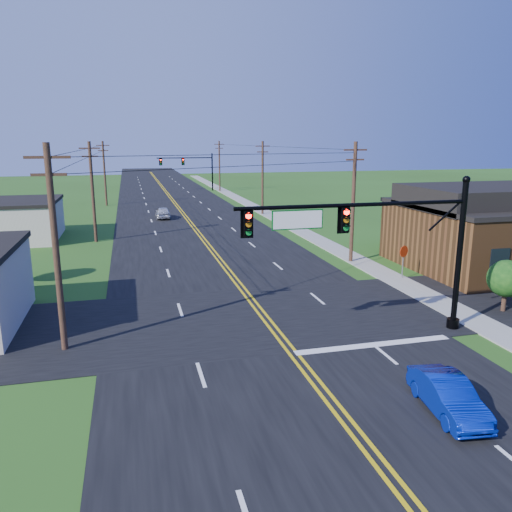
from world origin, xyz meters
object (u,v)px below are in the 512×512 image
object	(u,v)px
signal_mast_far	(188,166)
stop_sign	(404,255)
blue_car	(448,396)
signal_mast_main	(376,238)

from	to	relation	value
signal_mast_far	stop_sign	world-z (taller)	signal_mast_far
blue_car	stop_sign	distance (m)	17.30
signal_mast_main	signal_mast_far	distance (m)	72.00
signal_mast_far	blue_car	distance (m)	78.94
signal_mast_far	stop_sign	size ratio (longest dim) A/B	4.79
signal_mast_main	blue_car	distance (m)	8.02
stop_sign	blue_car	bearing A→B (deg)	-136.05
blue_car	stop_sign	bearing A→B (deg)	71.46
signal_mast_far	stop_sign	xyz separation A→B (m)	(6.69, -63.24, -2.89)
signal_mast_main	blue_car	size ratio (longest dim) A/B	2.99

